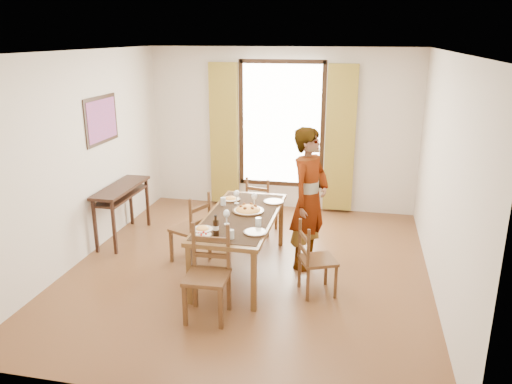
% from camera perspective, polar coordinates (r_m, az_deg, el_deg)
% --- Properties ---
extents(ground, '(5.00, 5.00, 0.00)m').
position_cam_1_polar(ground, '(6.52, -0.78, -8.68)').
color(ground, brown).
rests_on(ground, ground).
extents(room_shell, '(4.60, 5.10, 2.74)m').
position_cam_1_polar(room_shell, '(6.12, -0.61, 4.91)').
color(room_shell, beige).
rests_on(room_shell, ground).
extents(console_table, '(0.38, 1.20, 0.80)m').
position_cam_1_polar(console_table, '(7.46, -15.14, -0.21)').
color(console_table, black).
rests_on(console_table, ground).
extents(dining_table, '(0.84, 1.93, 0.76)m').
position_cam_1_polar(dining_table, '(6.18, -1.75, -3.23)').
color(dining_table, brown).
rests_on(dining_table, ground).
extents(chair_west, '(0.55, 0.55, 0.95)m').
position_cam_1_polar(chair_west, '(6.59, -7.32, -4.34)').
color(chair_west, brown).
rests_on(chair_west, ground).
extents(chair_north, '(0.46, 0.46, 0.89)m').
position_cam_1_polar(chair_north, '(7.51, 0.59, -1.66)').
color(chair_north, brown).
rests_on(chair_north, ground).
extents(chair_south, '(0.46, 0.46, 1.00)m').
position_cam_1_polar(chair_south, '(5.32, -5.53, -9.58)').
color(chair_south, brown).
rests_on(chair_south, ground).
extents(chair_east, '(0.51, 0.51, 0.87)m').
position_cam_1_polar(chair_east, '(5.81, 6.79, -7.83)').
color(chair_east, brown).
rests_on(chair_east, ground).
extents(man, '(0.99, 0.94, 1.82)m').
position_cam_1_polar(man, '(6.31, 6.10, -0.79)').
color(man, '#989BA1').
rests_on(man, ground).
extents(plate_sw, '(0.27, 0.27, 0.05)m').
position_cam_1_polar(plate_sw, '(5.71, -6.14, -4.13)').
color(plate_sw, silver).
rests_on(plate_sw, dining_table).
extents(plate_se, '(0.27, 0.27, 0.05)m').
position_cam_1_polar(plate_se, '(5.60, -0.07, -4.45)').
color(plate_se, silver).
rests_on(plate_se, dining_table).
extents(plate_nw, '(0.27, 0.27, 0.05)m').
position_cam_1_polar(plate_nw, '(6.71, -2.91, -0.71)').
color(plate_nw, silver).
rests_on(plate_nw, dining_table).
extents(plate_ne, '(0.27, 0.27, 0.05)m').
position_cam_1_polar(plate_ne, '(6.62, 2.05, -0.96)').
color(plate_ne, silver).
rests_on(plate_ne, dining_table).
extents(pasta_platter, '(0.40, 0.40, 0.10)m').
position_cam_1_polar(pasta_platter, '(6.25, -0.91, -1.85)').
color(pasta_platter, '#D4571B').
rests_on(pasta_platter, dining_table).
extents(caprese_plate, '(0.20, 0.20, 0.04)m').
position_cam_1_polar(caprese_plate, '(5.57, -6.14, -4.78)').
color(caprese_plate, silver).
rests_on(caprese_plate, dining_table).
extents(wine_glass_a, '(0.08, 0.08, 0.18)m').
position_cam_1_polar(wine_glass_a, '(5.84, -3.38, -2.86)').
color(wine_glass_a, white).
rests_on(wine_glass_a, dining_table).
extents(wine_glass_b, '(0.08, 0.08, 0.18)m').
position_cam_1_polar(wine_glass_b, '(6.44, -0.19, -0.85)').
color(wine_glass_b, white).
rests_on(wine_glass_b, dining_table).
extents(wine_glass_c, '(0.08, 0.08, 0.18)m').
position_cam_1_polar(wine_glass_c, '(6.55, -2.24, -0.56)').
color(wine_glass_c, white).
rests_on(wine_glass_c, dining_table).
extents(tumbler_a, '(0.07, 0.07, 0.10)m').
position_cam_1_polar(tumbler_a, '(5.80, 0.27, -3.43)').
color(tumbler_a, silver).
rests_on(tumbler_a, dining_table).
extents(tumbler_b, '(0.07, 0.07, 0.10)m').
position_cam_1_polar(tumbler_b, '(6.52, -3.77, -1.07)').
color(tumbler_b, silver).
rests_on(tumbler_b, dining_table).
extents(tumbler_c, '(0.07, 0.07, 0.10)m').
position_cam_1_polar(tumbler_c, '(5.46, -2.88, -4.84)').
color(tumbler_c, silver).
rests_on(tumbler_c, dining_table).
extents(wine_bottle, '(0.07, 0.07, 0.25)m').
position_cam_1_polar(wine_bottle, '(5.50, -4.62, -3.85)').
color(wine_bottle, black).
rests_on(wine_bottle, dining_table).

